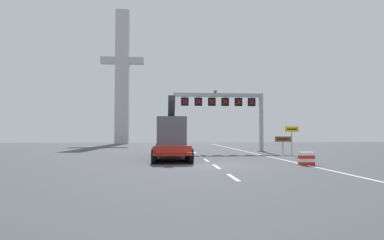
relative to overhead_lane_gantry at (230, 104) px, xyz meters
The scene contains 9 objects.
ground 17.44m from the overhead_lane_gantry, 104.56° to the right, with size 112.00×112.00×0.00m, color #424449.
lane_markings 7.20m from the overhead_lane_gantry, 165.32° to the left, with size 0.20×48.81×0.01m.
edge_line_right 7.20m from the overhead_lane_gantry, 62.67° to the right, with size 0.20×63.00×0.01m, color silver.
overhead_lane_gantry is the anchor object (origin of this frame).
heavy_haul_truck_red 10.77m from the overhead_lane_gantry, 135.00° to the right, with size 3.02×14.06×5.30m.
exit_sign_yellow 9.51m from the overhead_lane_gantry, 58.92° to the right, with size 1.33×0.15×2.86m.
tourist_info_sign_brown 8.27m from the overhead_lane_gantry, 51.46° to the right, with size 1.69×0.15×1.87m.
crash_barrier_striped 17.22m from the overhead_lane_gantry, 82.86° to the right, with size 1.02×0.53×0.90m.
bridge_pylon_distant 36.30m from the overhead_lane_gantry, 118.42° to the left, with size 9.00×2.00×28.43m.
Camera 1 is at (-3.57, -21.83, 2.20)m, focal length 30.09 mm.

